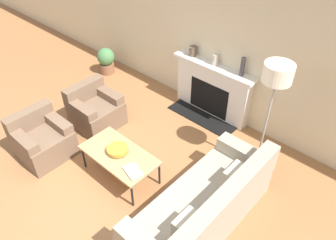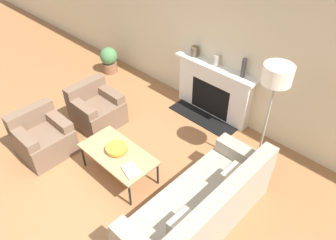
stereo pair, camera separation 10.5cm
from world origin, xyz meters
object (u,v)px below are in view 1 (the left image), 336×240
(mantel_vase_left, at_px, (193,51))
(potted_plant, at_px, (106,60))
(coffee_table, at_px, (119,155))
(floor_lamp, at_px, (275,84))
(fireplace, at_px, (212,90))
(armchair_far, at_px, (95,110))
(book, at_px, (133,171))
(couch, at_px, (204,208))
(bowl, at_px, (118,149))
(mantel_vase_center_left, at_px, (215,60))
(armchair_near, at_px, (42,140))
(mantel_vase_center_right, at_px, (243,67))

(mantel_vase_left, distance_m, potted_plant, 2.27)
(coffee_table, bearing_deg, floor_lamp, 47.87)
(fireplace, xyz_separation_m, armchair_far, (-1.32, -1.67, -0.19))
(book, bearing_deg, potted_plant, 161.83)
(armchair_far, xyz_separation_m, mantel_vase_left, (0.82, 1.69, 0.80))
(couch, distance_m, coffee_table, 1.45)
(floor_lamp, xyz_separation_m, potted_plant, (-3.98, 0.26, -1.21))
(coffee_table, xyz_separation_m, bowl, (-0.05, 0.02, 0.08))
(fireplace, relative_size, armchair_far, 2.10)
(coffee_table, bearing_deg, couch, 6.41)
(fireplace, bearing_deg, couch, -55.71)
(mantel_vase_center_left, distance_m, potted_plant, 2.74)
(armchair_far, relative_size, potted_plant, 1.31)
(armchair_near, bearing_deg, mantel_vase_center_right, -33.94)
(fireplace, xyz_separation_m, mantel_vase_center_left, (-0.00, 0.02, 0.62))
(fireplace, height_order, coffee_table, fireplace)
(mantel_vase_center_right, bearing_deg, mantel_vase_left, -180.00)
(armchair_near, relative_size, book, 2.36)
(armchair_far, relative_size, floor_lamp, 0.43)
(couch, relative_size, potted_plant, 3.71)
(fireplace, height_order, book, fireplace)
(floor_lamp, relative_size, potted_plant, 3.09)
(fireplace, height_order, mantel_vase_center_left, mantel_vase_center_left)
(armchair_near, xyz_separation_m, floor_lamp, (2.70, 2.10, 1.22))
(mantel_vase_center_left, bearing_deg, armchair_far, -127.92)
(fireplace, bearing_deg, mantel_vase_left, 178.22)
(floor_lamp, bearing_deg, coffee_table, -132.13)
(mantel_vase_left, relative_size, mantel_vase_center_right, 0.54)
(coffee_table, bearing_deg, bowl, 158.37)
(bowl, relative_size, floor_lamp, 0.17)
(armchair_far, distance_m, mantel_vase_center_left, 2.29)
(potted_plant, bearing_deg, mantel_vase_center_left, 8.57)
(armchair_near, bearing_deg, fireplace, -25.78)
(mantel_vase_center_left, height_order, potted_plant, mantel_vase_center_left)
(mantel_vase_left, height_order, mantel_vase_center_left, mantel_vase_center_left)
(armchair_far, height_order, potted_plant, armchair_far)
(armchair_near, height_order, mantel_vase_center_left, mantel_vase_center_left)
(mantel_vase_center_left, bearing_deg, couch, -55.86)
(couch, distance_m, book, 1.07)
(bowl, relative_size, mantel_vase_center_left, 1.62)
(couch, height_order, mantel_vase_center_left, mantel_vase_center_left)
(potted_plant, bearing_deg, armchair_near, -61.50)
(fireplace, relative_size, mantel_vase_left, 9.31)
(book, relative_size, floor_lamp, 0.18)
(armchair_near, height_order, book, armchair_near)
(armchair_far, bearing_deg, mantel_vase_center_left, -37.92)
(fireplace, bearing_deg, book, -81.09)
(mantel_vase_left, bearing_deg, mantel_vase_center_right, 0.00)
(armchair_far, xyz_separation_m, mantel_vase_center_right, (1.85, 1.69, 0.88))
(armchair_far, distance_m, floor_lamp, 3.14)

